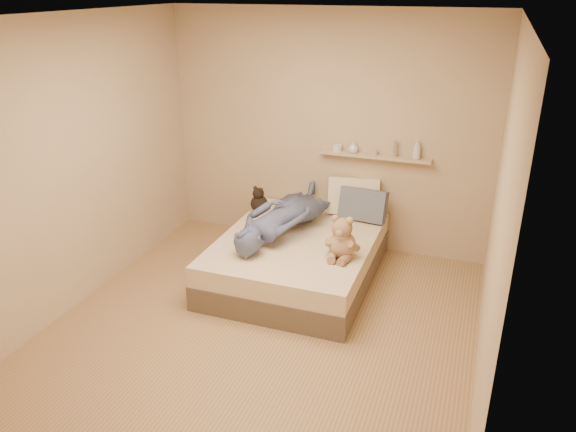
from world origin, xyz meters
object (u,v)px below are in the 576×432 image
at_px(person, 285,215).
at_px(pillow_grey, 363,205).
at_px(dark_plush, 259,201).
at_px(pillow_cream, 354,196).
at_px(game_console, 248,241).
at_px(bed, 297,258).
at_px(teddy_bear, 342,241).
at_px(wall_shelf, 374,156).

bearing_deg(person, pillow_grey, -126.45).
distance_m(dark_plush, pillow_cream, 1.05).
bearing_deg(pillow_cream, person, -126.70).
relative_size(game_console, dark_plush, 0.63).
bearing_deg(pillow_cream, bed, -113.69).
bearing_deg(pillow_grey, person, -139.30).
bearing_deg(game_console, teddy_bear, 18.05).
bearing_deg(pillow_cream, teddy_bear, -81.88).
relative_size(dark_plush, wall_shelf, 0.25).
relative_size(game_console, wall_shelf, 0.15).
relative_size(game_console, person, 0.12).
height_order(dark_plush, pillow_cream, pillow_cream).
relative_size(teddy_bear, dark_plush, 1.44).
distance_m(person, wall_shelf, 1.17).
xyz_separation_m(bed, wall_shelf, (0.55, 0.91, 0.88)).
height_order(teddy_bear, person, teddy_bear).
relative_size(pillow_cream, wall_shelf, 0.46).
bearing_deg(bed, pillow_grey, 53.93).
relative_size(bed, dark_plush, 6.42).
bearing_deg(game_console, person, 79.11).
height_order(bed, wall_shelf, wall_shelf).
height_order(bed, pillow_cream, pillow_cream).
bearing_deg(person, teddy_bear, 164.45).
bearing_deg(dark_plush, bed, -39.07).
distance_m(dark_plush, pillow_grey, 1.15).
bearing_deg(game_console, dark_plush, 107.59).
relative_size(game_console, pillow_cream, 0.34).
bearing_deg(bed, person, 148.04).
height_order(dark_plush, person, person).
xyz_separation_m(dark_plush, wall_shelf, (1.18, 0.40, 0.52)).
bearing_deg(bed, game_console, -119.11).
bearing_deg(bed, wall_shelf, 58.82).
bearing_deg(pillow_cream, wall_shelf, 23.04).
bearing_deg(person, pillow_cream, -113.85).
bearing_deg(game_console, pillow_cream, 64.13).
bearing_deg(person, dark_plush, -28.61).
xyz_separation_m(game_console, pillow_grey, (0.80, 1.22, 0.01)).
xyz_separation_m(bed, person, (-0.17, 0.11, 0.41)).
height_order(game_console, wall_shelf, wall_shelf).
bearing_deg(pillow_cream, dark_plush, -162.13).
xyz_separation_m(bed, pillow_cream, (0.36, 0.83, 0.43)).
bearing_deg(wall_shelf, bed, -121.18).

